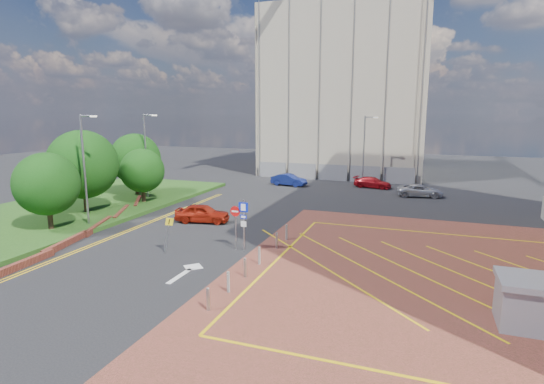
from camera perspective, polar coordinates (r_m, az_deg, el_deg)
The scene contains 20 objects.
ground at distance 25.92m, azimuth -5.69°, elevation -8.35°, with size 140.00×140.00×0.00m, color black.
forecourt at distance 23.87m, azimuth 27.00°, elevation -11.19°, with size 26.00×26.00×0.02m, color brown.
grass_bed at distance 40.96m, azimuth -25.23°, elevation -2.03°, with size 14.00×32.00×0.30m, color #204616.
retaining_wall at distance 33.93m, azimuth -22.53°, elevation -4.20°, with size 6.06×20.33×0.40m.
tree_a at distance 33.46m, azimuth -28.02°, elevation 0.95°, with size 4.40×4.40×5.41m.
tree_b at distance 37.88m, azimuth -24.09°, elevation 3.39°, with size 5.60×5.60×6.74m.
tree_c at distance 40.49m, azimuth -17.05°, elevation 2.77°, with size 4.00×4.00×4.90m.
tree_d at distance 44.59m, azimuth -17.90°, elevation 4.28°, with size 5.00×5.00×6.08m.
lamp_left_near at distance 33.56m, azimuth -23.86°, elevation 3.31°, with size 1.53×0.16×8.00m.
lamp_left_far at distance 42.48m, azimuth -16.55°, elevation 5.14°, with size 1.53×0.16×8.00m.
lamp_back at distance 50.68m, azimuth 12.34°, elevation 5.82°, with size 1.53×0.16×8.00m.
sign_cluster at distance 26.10m, azimuth -4.25°, elevation -3.72°, with size 1.17×0.12×3.20m.
warning_sign at distance 26.33m, azimuth -13.81°, elevation -5.06°, with size 0.68×0.40×2.25m.
bollard_row at distance 23.45m, azimuth -2.33°, elevation -9.17°, with size 0.14×11.14×0.90m.
construction_building at distance 63.04m, azimuth 10.30°, elevation 12.83°, with size 21.20×19.20×22.00m, color #B7AB96.
construction_fence at distance 53.49m, azimuth 9.21°, elevation 2.54°, with size 21.60×0.06×2.00m, color gray.
car_red_left at distance 33.39m, azimuth -9.33°, elevation -2.83°, with size 1.69×4.20×1.43m, color #A11E0D.
car_blue_back at distance 49.47m, azimuth 2.28°, elevation 1.65°, with size 1.45×4.17×1.37m, color navy.
car_red_back at distance 49.37m, azimuth 13.37°, elevation 1.26°, with size 1.70×4.19×1.22m, color #AB0E16.
car_silver_back at distance 45.46m, azimuth 19.26°, elevation 0.18°, with size 2.07×4.48×1.25m, color #BABBC2.
Camera 1 is at (10.64, -22.08, 8.42)m, focal length 28.00 mm.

